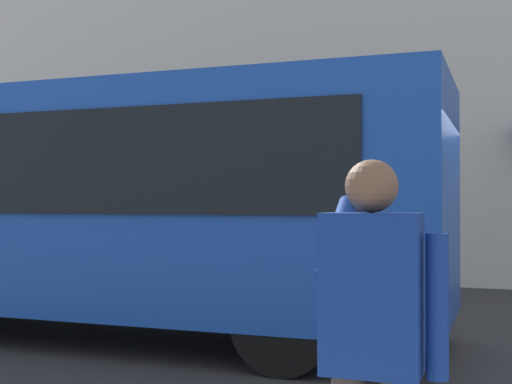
% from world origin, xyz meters
% --- Properties ---
extents(ground_plane, '(60.00, 60.00, 0.00)m').
position_xyz_m(ground_plane, '(0.00, 0.00, 0.00)').
color(ground_plane, '#2B2B2D').
extents(red_bus, '(9.05, 2.54, 3.08)m').
position_xyz_m(red_bus, '(3.91, 0.15, 1.68)').
color(red_bus, '#1947AD').
rests_on(red_bus, ground_plane).
extents(pedestrian_photographer, '(0.53, 0.52, 1.70)m').
position_xyz_m(pedestrian_photographer, '(-0.62, 4.70, 1.14)').
color(pedestrian_photographer, '#4C4238').
rests_on(pedestrian_photographer, sidewalk_curb).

